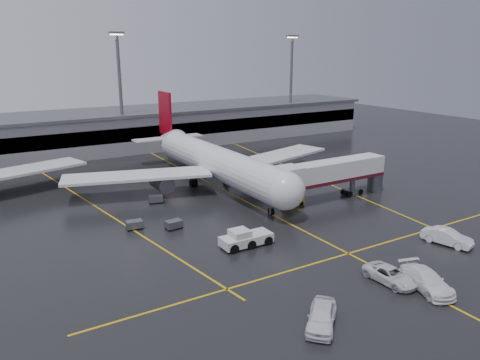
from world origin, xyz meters
TOP-DOWN VIEW (x-y plane):
  - ground at (0.00, 0.00)m, footprint 220.00×220.00m
  - apron_line_centre at (0.00, 0.00)m, footprint 0.25×90.00m
  - apron_line_stop at (0.00, -22.00)m, footprint 60.00×0.25m
  - apron_line_left at (-20.00, 10.00)m, footprint 9.99×69.35m
  - apron_line_right at (18.00, 10.00)m, footprint 7.57×69.64m
  - terminal at (0.00, 47.93)m, footprint 122.00×19.00m
  - light_mast_mid at (-5.00, 42.00)m, footprint 3.00×1.20m
  - light_mast_right at (40.00, 42.00)m, footprint 3.00×1.20m
  - main_airliner at (0.00, 9.70)m, footprint 48.80×45.60m
  - jet_bridge at (11.87, -6.00)m, footprint 19.90×3.40m
  - pushback_tractor at (-8.74, -14.26)m, footprint 6.13×2.65m
  - belt_loader at (4.92, -5.32)m, footprint 3.39×1.70m
  - service_van_a at (-1.26, -29.02)m, footprint 2.75×5.62m
  - service_van_b at (0.60, -31.71)m, footprint 4.24×6.83m
  - service_van_c at (11.58, -25.98)m, footprint 3.33×5.90m
  - service_van_d at (-11.91, -31.31)m, footprint 5.45×5.32m
  - baggage_cart_a at (-13.63, -5.08)m, footprint 2.13×1.51m
  - baggage_cart_b at (-17.91, -2.57)m, footprint 2.13×1.50m
  - baggage_cart_c at (-11.75, 5.95)m, footprint 2.25×1.74m

SIDE VIEW (x-z plane):
  - ground at x=0.00m, z-range 0.00..0.00m
  - apron_line_centre at x=0.00m, z-range 0.00..0.02m
  - apron_line_stop at x=0.00m, z-range 0.00..0.02m
  - apron_line_left at x=-20.00m, z-range 0.00..0.02m
  - apron_line_right at x=18.00m, z-range 0.00..0.02m
  - belt_loader at x=4.92m, z-range -0.53..1.57m
  - baggage_cart_a at x=-13.63m, z-range 0.07..1.19m
  - baggage_cart_b at x=-17.91m, z-range 0.07..1.19m
  - baggage_cart_c at x=-11.75m, z-range 0.07..1.19m
  - service_van_a at x=-1.26m, z-range 0.00..1.54m
  - pushback_tractor at x=-8.74m, z-range -0.22..1.96m
  - service_van_c at x=11.58m, z-range 0.00..1.84m
  - service_van_b at x=0.60m, z-range 0.00..1.85m
  - service_van_d at x=-11.91m, z-range 0.00..1.85m
  - jet_bridge at x=11.87m, z-range 0.91..6.96m
  - main_airliner at x=0.00m, z-range -2.84..11.26m
  - terminal at x=0.00m, z-range 0.02..8.62m
  - light_mast_mid at x=-5.00m, z-range 1.75..27.20m
  - light_mast_right at x=40.00m, z-range 1.75..27.20m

